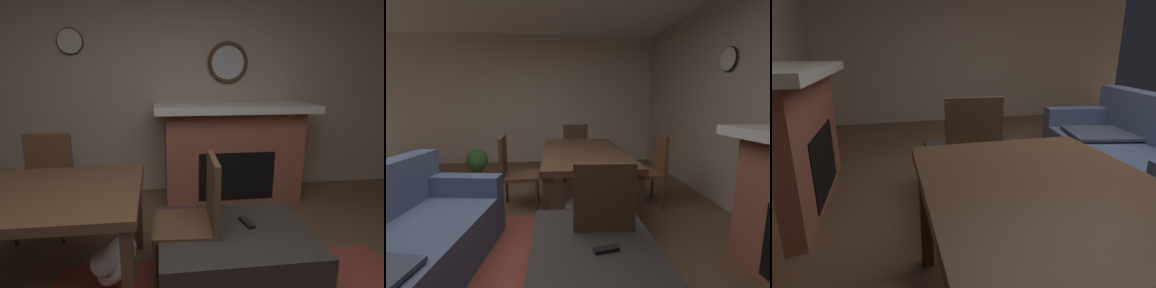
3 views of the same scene
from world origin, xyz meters
TOP-DOWN VIEW (x-y plane):
  - floor at (0.00, 0.00)m, footprint 8.98×8.98m
  - wall_left at (-3.74, 0.00)m, footprint 0.12×6.03m
  - area_rug at (-0.39, -0.20)m, footprint 2.60×2.00m
  - fireplace at (-0.76, -2.44)m, footprint 1.83×0.76m
  - couch at (-0.29, 0.54)m, footprint 2.12×1.14m
  - ottoman_coffee_table at (-0.39, -0.88)m, footprint 1.04×0.82m
  - tv_remote at (-0.50, -0.94)m, footprint 0.08×0.17m
  - dining_table at (1.18, -0.98)m, footprint 1.87×0.99m
  - dining_chair_west at (-0.15, -0.98)m, footprint 0.46×0.46m
  - small_dog at (0.44, -0.99)m, footprint 0.35×0.59m

SIDE VIEW (x-z plane):
  - floor at x=0.00m, z-range 0.00..0.00m
  - area_rug at x=-0.39m, z-range 0.00..0.01m
  - small_dog at x=0.44m, z-range 0.02..0.36m
  - ottoman_coffee_table at x=-0.39m, z-range 0.00..0.43m
  - couch at x=-0.29m, z-range -0.12..0.74m
  - tv_remote at x=-0.50m, z-range 0.43..0.46m
  - dining_chair_west at x=-0.15m, z-range 0.06..0.99m
  - fireplace at x=-0.76m, z-range 0.01..1.16m
  - dining_table at x=1.18m, z-range 0.30..1.04m
  - wall_left at x=-3.74m, z-range 0.00..2.70m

